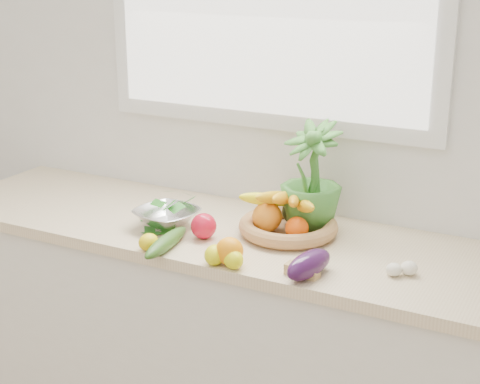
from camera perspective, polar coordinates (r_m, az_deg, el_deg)
The scene contains 18 objects.
back_wall at distance 2.67m, azimuth 2.24°, elevation 8.20°, with size 4.50×0.02×2.70m, color white.
counter_cabinet at distance 2.74m, azimuth -0.75°, elevation -12.11°, with size 2.20×0.58×0.86m, color silver.
countertop at distance 2.54m, azimuth -0.79°, elevation -3.35°, with size 2.24×0.62×0.04m, color beige.
orange_loose at distance 2.25m, azimuth -0.83°, elevation -4.61°, with size 0.09×0.09×0.09m, color orange.
lemon_a at distance 2.25m, azimuth -1.98°, elevation -4.89°, with size 0.06×0.08×0.06m, color yellow.
lemon_b at distance 2.38m, azimuth -7.12°, elevation -3.86°, with size 0.06×0.07×0.06m, color yellow.
lemon_c at distance 2.23m, azimuth -0.53°, elevation -5.24°, with size 0.06×0.07×0.06m, color #E4E60C.
apple at distance 2.45m, azimuth -2.84°, elevation -2.66°, with size 0.09×0.09×0.09m, color red.
ginger at distance 2.19m, azimuth 4.85°, elevation -6.09°, with size 0.10×0.04×0.03m, color tan.
garlic_a at distance 2.24m, azimuth 12.99°, elevation -5.78°, with size 0.05×0.05×0.04m, color white.
garlic_b at distance 2.39m, azimuth 2.64°, elevation -3.75°, with size 0.05×0.05×0.05m, color white.
garlic_c at distance 2.23m, azimuth 11.86°, elevation -5.91°, with size 0.05×0.05×0.04m, color white.
eggplant at distance 2.18m, azimuth 5.37°, elevation -5.62°, with size 0.07×0.20×0.08m, color #32103C.
cucumber at distance 2.37m, azimuth -5.75°, elevation -3.91°, with size 0.05×0.27×0.05m, color #265017.
radish at distance 2.38m, azimuth -7.16°, elevation -4.09°, with size 0.03×0.03×0.03m, color red.
potted_herb at distance 2.47m, azimuth 5.55°, elevation 1.28°, with size 0.21×0.21×0.37m, color #3F822F.
fruit_basket at distance 2.48m, azimuth 3.70°, elevation -2.21°, with size 0.35×0.35×0.18m.
colander_with_spinach at distance 2.55m, azimuth -5.71°, elevation -1.56°, with size 0.25×0.25×0.11m.
Camera 1 is at (1.12, -0.13, 1.82)m, focal length 55.00 mm.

